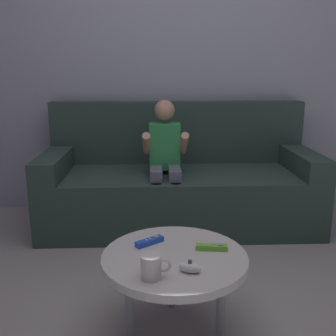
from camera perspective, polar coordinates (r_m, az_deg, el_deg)
wall_back at (r=3.26m, az=1.40°, el=15.86°), size 4.89×0.05×2.50m
couch at (r=2.99m, az=1.62°, el=-2.30°), size 2.01×0.80×0.91m
person_seated_on_couch at (r=2.75m, az=-0.44°, el=1.40°), size 0.31×0.38×0.95m
coffee_table at (r=1.74m, az=0.97°, el=-13.57°), size 0.63×0.63×0.38m
game_remote_blue_near_edge at (r=1.81m, az=-2.71°, el=-10.70°), size 0.13×0.11×0.03m
nunchuk_white at (r=1.58m, az=3.22°, el=-14.34°), size 0.10×0.07×0.05m
game_remote_lime_far_corner at (r=1.77m, az=6.42°, el=-11.44°), size 0.14×0.05×0.03m
coffee_mug at (r=1.53m, az=-2.41°, el=-14.22°), size 0.12×0.08×0.09m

